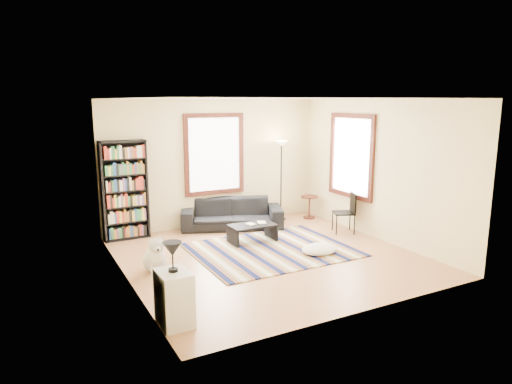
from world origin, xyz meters
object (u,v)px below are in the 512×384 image
sofa (232,213)px  coffee_table (252,233)px  side_table (309,207)px  white_cabinet (174,298)px  dog (154,253)px  floor_cushion (320,249)px  folding_chair (344,213)px  floor_lamp (281,181)px  bookshelf (125,190)px

sofa → coffee_table: bearing=-72.3°
side_table → white_cabinet: (-4.50, -3.59, 0.08)m
sofa → side_table: bearing=18.6°
white_cabinet → dog: white_cabinet is taller
floor_cushion → dog: (-2.92, 0.55, 0.22)m
folding_chair → dog: (-4.17, -0.34, -0.12)m
coffee_table → folding_chair: bearing=-8.7°
side_table → sofa: bearing=176.6°
coffee_table → folding_chair: folding_chair is taller
floor_cushion → white_cabinet: size_ratio=1.01×
floor_cushion → folding_chair: 1.58m
sofa → dog: sofa is taller
coffee_table → floor_cushion: (0.77, -1.20, -0.09)m
floor_cushion → dog: bearing=169.3°
sofa → white_cabinet: white_cabinet is taller
floor_cushion → dog: dog is taller
folding_chair → coffee_table: bearing=-164.6°
floor_lamp → dog: 4.08m
sofa → folding_chair: bearing=-15.1°
floor_cushion → floor_lamp: (0.64, 2.46, 0.84)m
sofa → coffee_table: sofa is taller
floor_lamp → side_table: 0.96m
bookshelf → floor_lamp: size_ratio=1.08×
coffee_table → floor_lamp: 2.03m
sofa → dog: bearing=-119.1°
floor_lamp → side_table: bearing=-18.1°
dog → side_table: bearing=27.6°
coffee_table → folding_chair: 2.06m
sofa → dog: (-2.23, -1.80, -0.01)m
bookshelf → floor_lamp: 3.56m
bookshelf → floor_lamp: bearing=-2.7°
sofa → coffee_table: (-0.09, -1.15, -0.14)m
bookshelf → coffee_table: (2.15, -1.42, -0.82)m
sofa → coffee_table: size_ratio=2.45×
bookshelf → side_table: bearing=-5.2°
coffee_table → side_table: size_ratio=1.67×
floor_lamp → dog: size_ratio=3.03×
sofa → floor_lamp: bearing=26.3°
bookshelf → floor_lamp: (3.56, -0.17, -0.07)m
white_cabinet → floor_lamp: bearing=43.5°
coffee_table → dog: bearing=-163.1°
floor_cushion → white_cabinet: (-3.20, -1.36, 0.26)m
sofa → side_table: size_ratio=4.08×
coffee_table → side_table: side_table is taller
sofa → side_table: (1.99, -0.12, -0.05)m
sofa → dog: 2.87m
sofa → floor_cushion: size_ratio=3.12×
floor_lamp → folding_chair: (0.62, -1.56, -0.50)m
coffee_table → white_cabinet: 3.53m
folding_chair → dog: bearing=-151.2°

